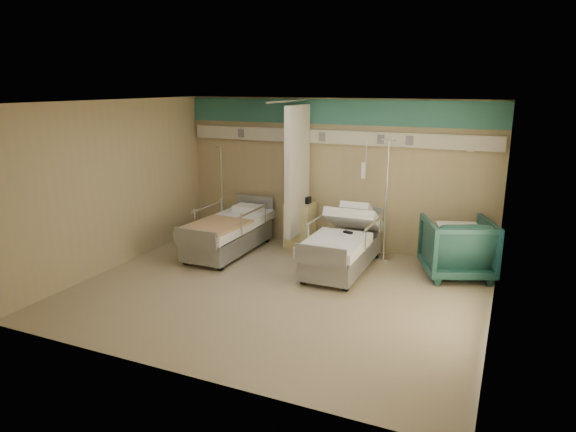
{
  "coord_description": "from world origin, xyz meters",
  "views": [
    {
      "loc": [
        3.07,
        -6.55,
        3.04
      ],
      "look_at": [
        -0.09,
        0.6,
        1.03
      ],
      "focal_mm": 32.0,
      "sensor_mm": 36.0,
      "label": 1
    }
  ],
  "objects_px": {
    "bedside_cabinet": "(300,225)",
    "visitor_armchair": "(457,247)",
    "iv_stand_left": "(223,218)",
    "bed_right": "(342,252)",
    "iv_stand_right": "(384,235)",
    "bed_left": "(229,236)"
  },
  "relations": [
    {
      "from": "bedside_cabinet",
      "to": "visitor_armchair",
      "type": "distance_m",
      "value": 2.97
    },
    {
      "from": "visitor_armchair",
      "to": "bed_right",
      "type": "bearing_deg",
      "value": -7.61
    },
    {
      "from": "bed_right",
      "to": "iv_stand_right",
      "type": "bearing_deg",
      "value": 59.93
    },
    {
      "from": "iv_stand_right",
      "to": "iv_stand_left",
      "type": "bearing_deg",
      "value": 178.67
    },
    {
      "from": "visitor_armchair",
      "to": "iv_stand_right",
      "type": "distance_m",
      "value": 1.35
    },
    {
      "from": "visitor_armchair",
      "to": "iv_stand_right",
      "type": "height_order",
      "value": "iv_stand_right"
    },
    {
      "from": "bedside_cabinet",
      "to": "visitor_armchair",
      "type": "xyz_separation_m",
      "value": [
        2.93,
        -0.44,
        0.06
      ]
    },
    {
      "from": "iv_stand_right",
      "to": "iv_stand_left",
      "type": "distance_m",
      "value": 3.38
    },
    {
      "from": "bed_right",
      "to": "iv_stand_left",
      "type": "distance_m",
      "value": 3.03
    },
    {
      "from": "bed_right",
      "to": "iv_stand_left",
      "type": "height_order",
      "value": "iv_stand_left"
    },
    {
      "from": "iv_stand_right",
      "to": "bed_right",
      "type": "bearing_deg",
      "value": -120.07
    },
    {
      "from": "bed_left",
      "to": "visitor_armchair",
      "type": "relative_size",
      "value": 2.03
    },
    {
      "from": "bed_right",
      "to": "visitor_armchair",
      "type": "relative_size",
      "value": 2.03
    },
    {
      "from": "iv_stand_right",
      "to": "iv_stand_left",
      "type": "relative_size",
      "value": 1.16
    },
    {
      "from": "iv_stand_right",
      "to": "iv_stand_left",
      "type": "xyz_separation_m",
      "value": [
        -3.38,
        0.08,
        -0.06
      ]
    },
    {
      "from": "iv_stand_left",
      "to": "bed_right",
      "type": "bearing_deg",
      "value": -18.11
    },
    {
      "from": "visitor_armchair",
      "to": "bed_left",
      "type": "bearing_deg",
      "value": -15.56
    },
    {
      "from": "bedside_cabinet",
      "to": "visitor_armchair",
      "type": "height_order",
      "value": "visitor_armchair"
    },
    {
      "from": "bed_left",
      "to": "iv_stand_right",
      "type": "bearing_deg",
      "value": 17.74
    },
    {
      "from": "visitor_armchair",
      "to": "iv_stand_left",
      "type": "distance_m",
      "value": 4.69
    },
    {
      "from": "bed_right",
      "to": "bedside_cabinet",
      "type": "relative_size",
      "value": 2.54
    },
    {
      "from": "bed_right",
      "to": "iv_stand_right",
      "type": "relative_size",
      "value": 1.01
    }
  ]
}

